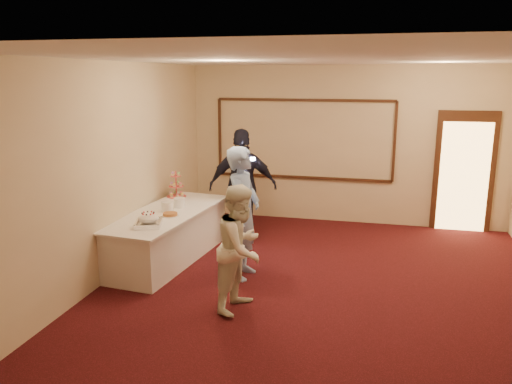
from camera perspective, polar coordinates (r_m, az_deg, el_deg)
floor at (r=6.73m, az=7.71°, el=-11.56°), size 7.00×7.00×0.00m
room_walls at (r=6.17m, az=8.29°, el=5.79°), size 6.04×7.04×3.02m
wall_molding at (r=9.74m, az=5.47°, el=6.02°), size 3.45×0.04×1.55m
doorway at (r=9.83m, az=22.67°, el=2.06°), size 1.05×0.07×2.20m
buffet_table at (r=7.87m, az=-10.08°, el=-4.91°), size 1.26×2.66×0.77m
pavlova_tray at (r=7.08m, az=-12.19°, el=-3.16°), size 0.46×0.52×0.18m
cupcake_stand at (r=8.65m, az=-9.11°, el=0.60°), size 0.33×0.33×0.49m
plate_stack_a at (r=7.73m, az=-10.09°, el=-1.67°), size 0.19×0.19×0.16m
plate_stack_b at (r=7.95m, az=-8.72°, el=-1.22°), size 0.18×0.18×0.15m
tart at (r=7.50m, az=-9.78°, el=-2.56°), size 0.25×0.25×0.05m
man at (r=6.96m, az=-1.49°, el=-2.42°), size 0.50×0.72×1.87m
woman at (r=6.05m, az=-1.71°, el=-6.39°), size 0.74×0.87×1.56m
guest at (r=8.42m, az=-1.51°, el=0.62°), size 1.22×0.72×1.95m
camera_flash at (r=8.16m, az=-0.37°, el=3.80°), size 0.07×0.04×0.05m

